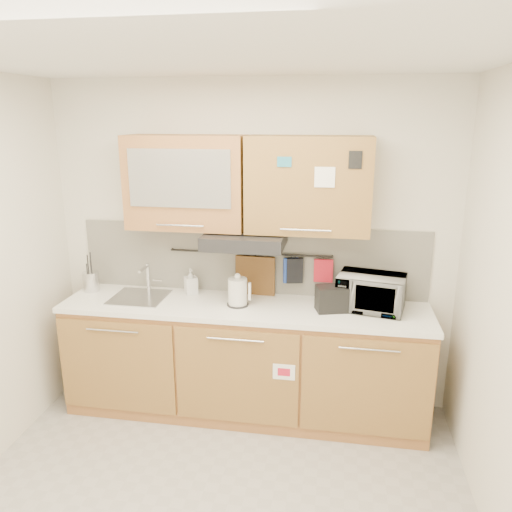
% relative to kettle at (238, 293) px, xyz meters
% --- Properties ---
extents(ceiling, '(3.20, 3.20, 0.00)m').
position_rel_kettle_xyz_m(ceiling, '(0.04, -1.18, 1.58)').
color(ceiling, white).
rests_on(ceiling, wall_back).
extents(wall_back, '(3.20, 0.00, 3.20)m').
position_rel_kettle_xyz_m(wall_back, '(0.04, 0.32, 0.28)').
color(wall_back, silver).
rests_on(wall_back, ground).
extents(base_cabinet, '(2.80, 0.64, 0.88)m').
position_rel_kettle_xyz_m(base_cabinet, '(0.04, 0.02, -0.62)').
color(base_cabinet, '#B06C3E').
rests_on(base_cabinet, floor).
extents(countertop, '(2.82, 0.62, 0.04)m').
position_rel_kettle_xyz_m(countertop, '(0.04, 0.01, -0.12)').
color(countertop, white).
rests_on(countertop, base_cabinet).
extents(backsplash, '(2.80, 0.02, 0.56)m').
position_rel_kettle_xyz_m(backsplash, '(0.04, 0.31, 0.18)').
color(backsplash, silver).
rests_on(backsplash, countertop).
extents(upper_cabinets, '(1.82, 0.37, 0.70)m').
position_rel_kettle_xyz_m(upper_cabinets, '(0.04, 0.15, 0.81)').
color(upper_cabinets, '#B06C3E').
rests_on(upper_cabinets, wall_back).
extents(range_hood, '(0.60, 0.46, 0.10)m').
position_rel_kettle_xyz_m(range_hood, '(0.04, 0.07, 0.40)').
color(range_hood, black).
rests_on(range_hood, upper_cabinets).
extents(sink, '(0.42, 0.40, 0.26)m').
position_rel_kettle_xyz_m(sink, '(-0.81, 0.03, -0.10)').
color(sink, silver).
rests_on(sink, countertop).
extents(utensil_rail, '(1.30, 0.02, 0.02)m').
position_rel_kettle_xyz_m(utensil_rail, '(0.04, 0.27, 0.24)').
color(utensil_rail, black).
rests_on(utensil_rail, backsplash).
extents(utensil_crock, '(0.17, 0.17, 0.33)m').
position_rel_kettle_xyz_m(utensil_crock, '(-1.26, 0.12, -0.02)').
color(utensil_crock, silver).
rests_on(utensil_crock, countertop).
extents(kettle, '(0.18, 0.16, 0.26)m').
position_rel_kettle_xyz_m(kettle, '(0.00, 0.00, 0.00)').
color(kettle, silver).
rests_on(kettle, countertop).
extents(toaster, '(0.28, 0.21, 0.19)m').
position_rel_kettle_xyz_m(toaster, '(0.72, 0.01, -0.00)').
color(toaster, black).
rests_on(toaster, countertop).
extents(microwave, '(0.54, 0.42, 0.27)m').
position_rel_kettle_xyz_m(microwave, '(0.99, 0.09, 0.03)').
color(microwave, '#999999').
rests_on(microwave, countertop).
extents(soap_bottle, '(0.13, 0.13, 0.21)m').
position_rel_kettle_xyz_m(soap_bottle, '(-0.43, 0.19, 0.00)').
color(soap_bottle, '#999999').
rests_on(soap_bottle, countertop).
extents(cutting_board, '(0.32, 0.04, 0.39)m').
position_rel_kettle_xyz_m(cutting_board, '(0.09, 0.26, 0.02)').
color(cutting_board, brown).
rests_on(cutting_board, utensil_rail).
extents(oven_mitt, '(0.12, 0.06, 0.20)m').
position_rel_kettle_xyz_m(oven_mitt, '(0.38, 0.26, 0.12)').
color(oven_mitt, navy).
rests_on(oven_mitt, utensil_rail).
extents(dark_pouch, '(0.13, 0.06, 0.20)m').
position_rel_kettle_xyz_m(dark_pouch, '(0.41, 0.26, 0.12)').
color(dark_pouch, black).
rests_on(dark_pouch, utensil_rail).
extents(pot_holder, '(0.15, 0.03, 0.18)m').
position_rel_kettle_xyz_m(pot_holder, '(0.63, 0.26, 0.13)').
color(pot_holder, '#B21727').
rests_on(pot_holder, utensil_rail).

